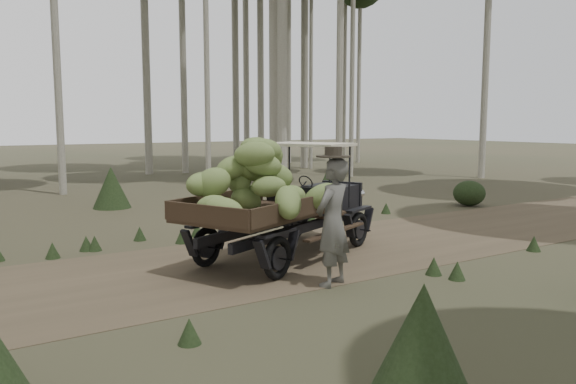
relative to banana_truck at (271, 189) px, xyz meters
name	(u,v)px	position (x,y,z in m)	size (l,w,h in m)	color
ground	(284,257)	(0.35, 0.15, -1.31)	(120.00, 120.00, 0.00)	#473D2B
dirt_track	(284,257)	(0.35, 0.15, -1.30)	(70.00, 4.00, 0.01)	brown
banana_truck	(271,189)	(0.00, 0.00, 0.00)	(4.69, 3.27, 2.31)	black
farmer	(333,221)	(0.02, -1.76, -0.31)	(0.84, 0.71, 2.11)	#55534E
undergrowth	(280,240)	(-0.24, -0.66, -0.77)	(19.07, 20.36, 1.40)	#233319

